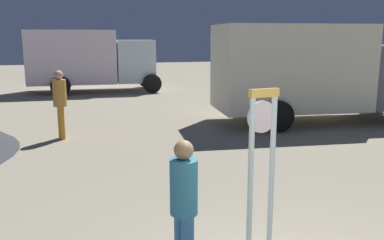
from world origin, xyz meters
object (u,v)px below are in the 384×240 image
standing_clock (262,153)px  person_distant (60,101)px  box_truck_far (89,58)px  person_near_clock (184,203)px  box_truck_near (311,70)px

standing_clock → person_distant: size_ratio=1.13×
standing_clock → box_truck_far: (-1.24, 16.52, 0.37)m
person_near_clock → box_truck_far: 16.94m
box_truck_far → standing_clock: bearing=-85.7°
person_near_clock → box_truck_far: (-0.12, 16.93, 0.73)m
standing_clock → box_truck_far: size_ratio=0.33×
standing_clock → box_truck_near: 8.55m
person_distant → box_truck_near: (7.51, 0.13, 0.63)m
standing_clock → box_truck_far: box_truck_far is taller
person_near_clock → box_truck_far: bearing=90.4°
person_near_clock → box_truck_near: bearing=50.1°
person_near_clock → person_distant: (-1.39, 7.19, 0.12)m
box_truck_near → box_truck_far: bearing=123.0°
person_near_clock → person_distant: bearing=100.9°
box_truck_near → person_near_clock: bearing=-129.9°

